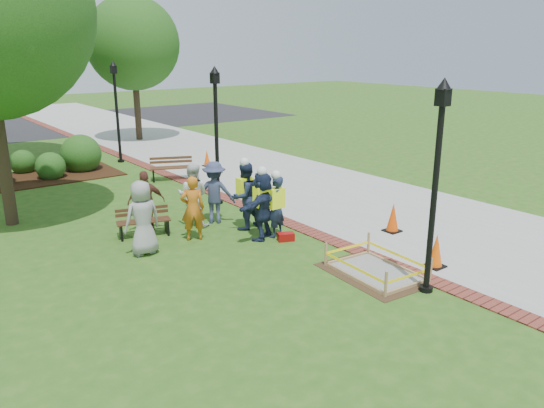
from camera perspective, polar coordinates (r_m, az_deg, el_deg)
ground at (r=12.47m, az=1.53°, el=-6.06°), size 100.00×100.00×0.00m
sidewalk at (r=23.06m, az=-4.42°, el=4.50°), size 6.00×60.00×0.02m
brick_edging at (r=21.51m, az=-11.69°, el=3.34°), size 0.50×60.00×0.03m
mulch_bed at (r=21.89m, az=-25.28°, el=2.33°), size 7.00×3.00×0.05m
parking_lot at (r=36.98m, az=-25.99°, el=7.42°), size 36.00×12.00×0.01m
wet_concrete_pad at (r=11.89m, az=11.14°, el=-6.31°), size 1.87×2.42×0.55m
bench_near at (r=14.33m, az=-13.60°, el=-2.47°), size 1.44×0.81×0.74m
bench_far at (r=20.20m, az=-10.72°, el=3.30°), size 1.64×1.10×0.85m
cone_front at (r=12.48m, az=17.22°, el=-4.90°), size 0.41×0.41×0.80m
cone_back at (r=14.55m, az=12.87°, el=-1.50°), size 0.41×0.41×0.81m
cone_far at (r=22.31m, az=-7.00°, el=4.87°), size 0.35×0.35×0.69m
toolbox at (r=13.64m, az=1.49°, el=-3.55°), size 0.47×0.37×0.21m
lamp_near at (r=10.63m, az=17.25°, el=3.25°), size 0.28×0.28×4.26m
lamp_mid at (r=16.49m, az=-6.02°, el=8.39°), size 0.28×0.28×4.26m
lamp_far at (r=23.64m, az=-16.41°, el=10.25°), size 0.28×0.28×4.26m
tree_right at (r=29.29m, az=-14.75°, el=16.36°), size 4.77×4.77×7.37m
shrub_c at (r=21.78m, az=-22.58°, el=2.53°), size 1.10×1.10×1.10m
shrub_d at (r=22.76m, az=-19.69°, el=3.39°), size 1.58×1.58×1.58m
shrub_e at (r=23.25m, az=-25.09°, el=3.06°), size 0.99×0.99×0.99m
casual_person_a at (r=12.91m, az=-13.75°, el=-1.47°), size 0.59×0.39×1.80m
casual_person_b at (r=13.65m, az=-8.52°, el=-0.47°), size 0.63×0.53×1.68m
casual_person_c at (r=14.70m, az=-8.50°, el=0.94°), size 0.66×0.66×1.77m
casual_person_d at (r=14.51m, az=-13.37°, el=0.24°), size 0.61×0.49×1.66m
casual_person_e at (r=14.93m, az=-6.20°, el=1.24°), size 0.66×0.63×1.75m
hivis_worker_a at (r=13.56m, az=-1.06°, el=0.07°), size 0.67×0.58×1.92m
hivis_worker_b at (r=13.71m, az=0.42°, el=0.01°), size 0.60×0.49×1.78m
hivis_worker_c at (r=14.31m, az=-2.94°, el=1.06°), size 0.64×0.47×1.98m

